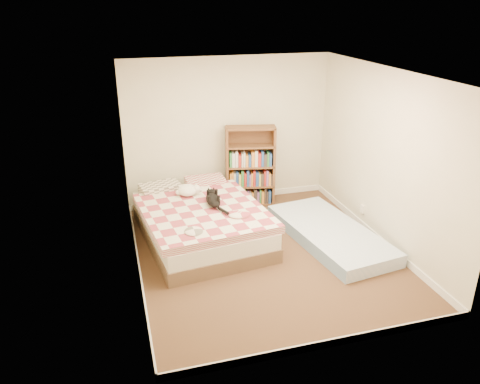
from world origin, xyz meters
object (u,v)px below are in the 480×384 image
object	(u,v)px
bed	(200,220)
bookshelf	(250,175)
black_cat	(213,199)
floor_mattress	(330,234)
white_dog	(188,190)

from	to	relation	value
bed	bookshelf	xyz separation A→B (m)	(1.08, 0.99, 0.24)
bed	black_cat	bearing A→B (deg)	-25.18
floor_mattress	black_cat	distance (m)	1.82
bookshelf	white_dog	xyz separation A→B (m)	(-1.18, -0.63, 0.11)
floor_mattress	white_dog	world-z (taller)	white_dog
black_cat	white_dog	size ratio (longest dim) A/B	1.69
white_dog	bed	bearing A→B (deg)	-103.29
bed	bookshelf	world-z (taller)	bookshelf
floor_mattress	black_cat	xyz separation A→B (m)	(-1.65, 0.56, 0.52)
floor_mattress	black_cat	size ratio (longest dim) A/B	2.96
bookshelf	floor_mattress	xyz separation A→B (m)	(0.76, -1.62, -0.42)
black_cat	white_dog	xyz separation A→B (m)	(-0.29, 0.43, 0.01)
floor_mattress	bed	bearing A→B (deg)	153.14
bed	bookshelf	bearing A→B (deg)	35.62
bookshelf	white_dog	bearing A→B (deg)	-140.36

